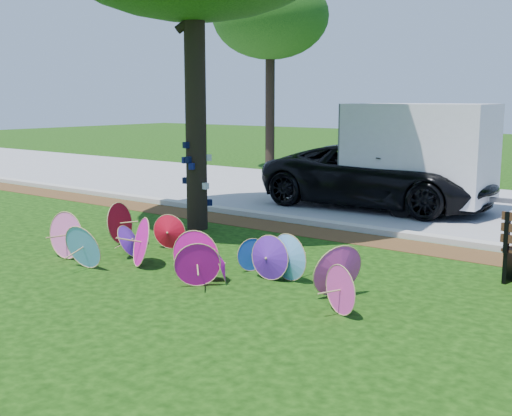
% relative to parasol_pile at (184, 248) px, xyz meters
% --- Properties ---
extents(ground, '(90.00, 90.00, 0.00)m').
position_rel_parasol_pile_xyz_m(ground, '(-0.05, -0.65, -0.38)').
color(ground, black).
rests_on(ground, ground).
extents(mulch_strip, '(90.00, 1.00, 0.01)m').
position_rel_parasol_pile_xyz_m(mulch_strip, '(-0.05, 3.85, -0.37)').
color(mulch_strip, '#472D16').
rests_on(mulch_strip, ground).
extents(curb, '(90.00, 0.30, 0.12)m').
position_rel_parasol_pile_xyz_m(curb, '(-0.05, 4.55, -0.32)').
color(curb, '#B7B5AD').
rests_on(curb, ground).
extents(street, '(90.00, 8.00, 0.01)m').
position_rel_parasol_pile_xyz_m(street, '(-0.05, 8.70, -0.37)').
color(street, gray).
rests_on(street, ground).
extents(parasol_pile, '(6.06, 2.18, 0.85)m').
position_rel_parasol_pile_xyz_m(parasol_pile, '(0.00, 0.00, 0.00)').
color(parasol_pile, '#531CA4').
rests_on(parasol_pile, ground).
extents(black_van, '(5.98, 3.01, 1.62)m').
position_rel_parasol_pile_xyz_m(black_van, '(-0.28, 7.50, 0.44)').
color(black_van, black).
rests_on(black_van, ground).
extents(cargo_trailer, '(3.44, 2.28, 2.94)m').
position_rel_parasol_pile_xyz_m(cargo_trailer, '(0.78, 7.57, 1.09)').
color(cargo_trailer, silver).
rests_on(cargo_trailer, ground).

